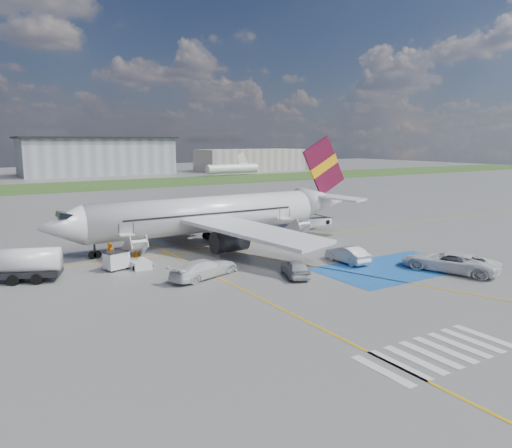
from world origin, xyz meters
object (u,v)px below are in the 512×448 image
object	(u,v)px
airliner	(218,214)
van_white_a	(450,259)
car_silver_a	(295,268)
van_white_b	(205,265)
belt_loader	(313,222)
fuel_tanker	(8,268)
car_silver_b	(347,254)
gpu_cart	(117,262)

from	to	relation	value
airliner	van_white_a	bearing A→B (deg)	-61.46
car_silver_a	van_white_b	distance (m)	7.66
belt_loader	car_silver_a	world-z (taller)	belt_loader
airliner	fuel_tanker	size ratio (longest dim) A/B	4.41
fuel_tanker	car_silver_b	world-z (taller)	fuel_tanker
belt_loader	van_white_a	size ratio (longest dim) A/B	0.89
airliner	car_silver_b	xyz separation A→B (m)	(6.27, -14.23, -2.60)
belt_loader	van_white_b	world-z (taller)	van_white_b
belt_loader	van_white_b	xyz separation A→B (m)	(-24.39, -16.17, 0.62)
gpu_cart	car_silver_b	size ratio (longest dim) A/B	0.48
belt_loader	car_silver_b	distance (m)	21.56
car_silver_a	fuel_tanker	bearing A→B (deg)	-6.63
airliner	car_silver_a	bearing A→B (deg)	-92.98
van_white_a	car_silver_b	bearing A→B (deg)	-71.73
car_silver_a	car_silver_b	distance (m)	7.21
car_silver_a	car_silver_b	world-z (taller)	car_silver_b
fuel_tanker	car_silver_b	distance (m)	29.38
belt_loader	van_white_a	bearing A→B (deg)	-94.75
car_silver_b	van_white_a	distance (m)	8.98
belt_loader	van_white_b	bearing A→B (deg)	-139.52
belt_loader	car_silver_b	size ratio (longest dim) A/B	1.16
van_white_a	fuel_tanker	bearing A→B (deg)	-45.21
fuel_tanker	van_white_b	distance (m)	15.76
airliner	belt_loader	bearing A→B (deg)	14.73
belt_loader	car_silver_b	world-z (taller)	belt_loader
belt_loader	car_silver_a	size ratio (longest dim) A/B	1.28
airliner	car_silver_b	distance (m)	15.76
van_white_b	belt_loader	bearing A→B (deg)	-76.12
fuel_tanker	car_silver_a	world-z (taller)	fuel_tanker
car_silver_a	van_white_a	bearing A→B (deg)	176.05
airliner	van_white_a	size ratio (longest dim) A/B	5.91
fuel_tanker	airliner	bearing A→B (deg)	35.01
van_white_b	car_silver_b	bearing A→B (deg)	-120.12
gpu_cart	belt_loader	xyz separation A→B (m)	(29.94, 9.83, -0.35)
fuel_tanker	car_silver_a	xyz separation A→B (m)	(20.72, -10.86, -0.43)
belt_loader	van_white_b	size ratio (longest dim) A/B	1.07
airliner	car_silver_b	world-z (taller)	airliner
fuel_tanker	car_silver_a	bearing A→B (deg)	-5.08
car_silver_a	car_silver_b	xyz separation A→B (m)	(7.08, 1.38, 0.05)
gpu_cart	car_silver_a	distance (m)	15.88
car_silver_a	gpu_cart	bearing A→B (deg)	-19.16
airliner	car_silver_a	world-z (taller)	airliner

